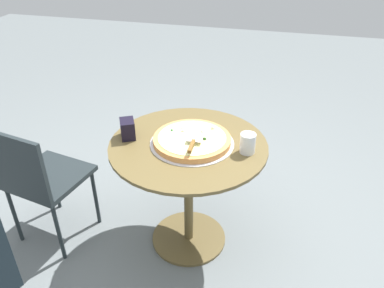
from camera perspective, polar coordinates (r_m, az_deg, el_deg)
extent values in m
plane|color=slate|center=(2.51, -0.48, -13.91)|extent=(10.00, 10.00, 0.00)
cylinder|color=brown|center=(2.07, -0.56, -0.13)|extent=(0.86, 0.86, 0.02)
cylinder|color=brown|center=(2.27, -0.52, -7.61)|extent=(0.06, 0.06, 0.68)
cylinder|color=brown|center=(2.51, -0.48, -13.77)|extent=(0.46, 0.46, 0.02)
cylinder|color=silver|center=(2.07, 0.00, 0.18)|extent=(0.46, 0.46, 0.00)
cylinder|color=#D7914F|center=(2.06, 0.00, 0.61)|extent=(0.42, 0.42, 0.03)
cylinder|color=beige|center=(2.05, 0.00, 1.02)|extent=(0.37, 0.37, 0.00)
sphere|color=#316024|center=(2.02, 1.95, 0.75)|extent=(0.02, 0.02, 0.02)
sphere|color=#286F33|center=(2.11, -3.04, 2.08)|extent=(0.01, 0.01, 0.01)
sphere|color=beige|center=(2.10, -1.37, 2.01)|extent=(0.02, 0.02, 0.02)
sphere|color=#2D652F|center=(2.07, 1.42, 1.64)|extent=(0.02, 0.02, 0.02)
sphere|color=#2C5F34|center=(2.03, 1.62, 0.90)|extent=(0.02, 0.02, 0.02)
sphere|color=silver|center=(2.13, 3.17, 2.46)|extent=(0.02, 0.02, 0.02)
sphere|color=#EBEFC1|center=(2.03, 1.04, 0.82)|extent=(0.01, 0.01, 0.01)
sphere|color=silver|center=(2.13, -1.44, 2.44)|extent=(0.01, 0.01, 0.01)
cube|color=silver|center=(2.01, 0.56, 1.05)|extent=(0.08, 0.10, 0.00)
cube|color=brown|center=(1.92, -0.08, -0.34)|extent=(0.02, 0.11, 0.02)
cylinder|color=silver|center=(1.98, 8.33, 0.12)|extent=(0.08, 0.08, 0.11)
cube|color=black|center=(2.12, -9.61, 2.25)|extent=(0.11, 0.13, 0.10)
cylinder|color=#1A272F|center=(2.30, -25.72, -16.17)|extent=(0.02, 0.02, 0.42)
cube|color=#222A2D|center=(2.44, -20.56, -4.60)|extent=(0.48, 0.48, 0.03)
cube|color=#222A2D|center=(2.23, -24.82, -2.97)|extent=(0.40, 0.10, 0.37)
cylinder|color=#222A2D|center=(2.77, -19.88, -5.50)|extent=(0.02, 0.02, 0.42)
cylinder|color=#222A2D|center=(2.56, -14.18, -7.69)|extent=(0.02, 0.02, 0.42)
cylinder|color=#222A2D|center=(2.60, -25.02, -9.55)|extent=(0.02, 0.02, 0.42)
cylinder|color=#222A2D|center=(2.38, -19.31, -12.33)|extent=(0.02, 0.02, 0.42)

